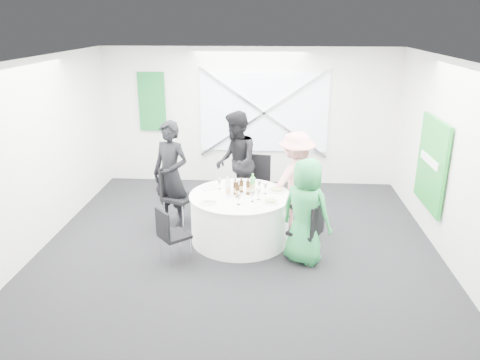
# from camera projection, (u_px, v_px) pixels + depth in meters

# --- Properties ---
(floor) EXTENTS (6.00, 6.00, 0.00)m
(floor) POSITION_uv_depth(u_px,v_px,m) (239.00, 245.00, 7.23)
(floor) COLOR black
(floor) RESTS_ON ground
(ceiling) EXTENTS (6.00, 6.00, 0.00)m
(ceiling) POSITION_uv_depth(u_px,v_px,m) (239.00, 59.00, 6.31)
(ceiling) COLOR white
(ceiling) RESTS_ON wall_back
(wall_back) EXTENTS (6.00, 0.00, 6.00)m
(wall_back) POSITION_uv_depth(u_px,v_px,m) (249.00, 117.00, 9.60)
(wall_back) COLOR silver
(wall_back) RESTS_ON floor
(wall_front) EXTENTS (6.00, 0.00, 6.00)m
(wall_front) POSITION_uv_depth(u_px,v_px,m) (214.00, 260.00, 3.95)
(wall_front) COLOR silver
(wall_front) RESTS_ON floor
(wall_left) EXTENTS (0.00, 6.00, 6.00)m
(wall_left) POSITION_uv_depth(u_px,v_px,m) (39.00, 155.00, 6.96)
(wall_left) COLOR silver
(wall_left) RESTS_ON floor
(wall_right) EXTENTS (0.00, 6.00, 6.00)m
(wall_right) POSITION_uv_depth(u_px,v_px,m) (451.00, 163.00, 6.58)
(wall_right) COLOR silver
(wall_right) RESTS_ON floor
(window_panel) EXTENTS (2.60, 0.03, 1.60)m
(window_panel) POSITION_uv_depth(u_px,v_px,m) (264.00, 113.00, 9.51)
(window_panel) COLOR silver
(window_panel) RESTS_ON wall_back
(window_brace_a) EXTENTS (2.63, 0.05, 1.84)m
(window_brace_a) POSITION_uv_depth(u_px,v_px,m) (264.00, 113.00, 9.47)
(window_brace_a) COLOR silver
(window_brace_a) RESTS_ON window_panel
(window_brace_b) EXTENTS (2.63, 0.05, 1.84)m
(window_brace_b) POSITION_uv_depth(u_px,v_px,m) (264.00, 113.00, 9.47)
(window_brace_b) COLOR silver
(window_brace_b) RESTS_ON window_panel
(green_banner) EXTENTS (0.55, 0.04, 1.20)m
(green_banner) POSITION_uv_depth(u_px,v_px,m) (152.00, 102.00, 9.58)
(green_banner) COLOR #125B27
(green_banner) RESTS_ON wall_back
(green_sign) EXTENTS (0.05, 1.20, 1.40)m
(green_sign) POSITION_uv_depth(u_px,v_px,m) (431.00, 164.00, 7.21)
(green_sign) COLOR #19892A
(green_sign) RESTS_ON wall_right
(banquet_table) EXTENTS (1.56, 1.56, 0.76)m
(banquet_table) POSITION_uv_depth(u_px,v_px,m) (240.00, 217.00, 7.30)
(banquet_table) COLOR white
(banquet_table) RESTS_ON floor
(chair_back) EXTENTS (0.54, 0.55, 1.03)m
(chair_back) POSITION_uv_depth(u_px,v_px,m) (257.00, 179.00, 8.33)
(chair_back) COLOR black
(chair_back) RESTS_ON floor
(chair_back_left) EXTENTS (0.62, 0.61, 1.02)m
(chair_back_left) POSITION_uv_depth(u_px,v_px,m) (175.00, 191.00, 7.79)
(chair_back_left) COLOR black
(chair_back_left) RESTS_ON floor
(chair_back_right) EXTENTS (0.58, 0.57, 0.93)m
(chair_back_right) POSITION_uv_depth(u_px,v_px,m) (302.00, 196.00, 7.71)
(chair_back_right) COLOR black
(chair_back_right) RESTS_ON floor
(chair_front_right) EXTENTS (0.55, 0.55, 0.89)m
(chair_front_right) POSITION_uv_depth(u_px,v_px,m) (310.00, 228.00, 6.62)
(chair_front_right) COLOR black
(chair_front_right) RESTS_ON floor
(chair_front_left) EXTENTS (0.53, 0.53, 0.83)m
(chair_front_left) POSITION_uv_depth(u_px,v_px,m) (170.00, 232.00, 6.56)
(chair_front_left) COLOR black
(chair_front_left) RESTS_ON floor
(person_man_back_left) EXTENTS (0.77, 0.65, 1.78)m
(person_man_back_left) POSITION_uv_depth(u_px,v_px,m) (171.00, 175.00, 7.68)
(person_man_back_left) COLOR black
(person_man_back_left) RESTS_ON floor
(person_man_back) EXTENTS (0.60, 0.94, 1.83)m
(person_man_back) POSITION_uv_depth(u_px,v_px,m) (236.00, 163.00, 8.22)
(person_man_back) COLOR black
(person_man_back) RESTS_ON floor
(person_woman_pink) EXTENTS (1.16, 0.96, 1.64)m
(person_woman_pink) POSITION_uv_depth(u_px,v_px,m) (296.00, 181.00, 7.58)
(person_woman_pink) COLOR #F7A49F
(person_woman_pink) RESTS_ON floor
(person_woman_green) EXTENTS (0.90, 0.82, 1.54)m
(person_woman_green) POSITION_uv_depth(u_px,v_px,m) (306.00, 212.00, 6.53)
(person_woman_green) COLOR #279147
(person_woman_green) RESTS_ON floor
(plate_back) EXTENTS (0.24, 0.24, 0.01)m
(plate_back) POSITION_uv_depth(u_px,v_px,m) (245.00, 183.00, 7.68)
(plate_back) COLOR white
(plate_back) RESTS_ON banquet_table
(plate_back_left) EXTENTS (0.28, 0.28, 0.01)m
(plate_back_left) POSITION_uv_depth(u_px,v_px,m) (209.00, 187.00, 7.46)
(plate_back_left) COLOR white
(plate_back_left) RESTS_ON banquet_table
(plate_back_right) EXTENTS (0.29, 0.29, 0.04)m
(plate_back_right) POSITION_uv_depth(u_px,v_px,m) (277.00, 190.00, 7.33)
(plate_back_right) COLOR white
(plate_back_right) RESTS_ON banquet_table
(plate_front_right) EXTENTS (0.25, 0.25, 0.04)m
(plate_front_right) POSITION_uv_depth(u_px,v_px,m) (270.00, 201.00, 6.87)
(plate_front_right) COLOR white
(plate_front_right) RESTS_ON banquet_table
(plate_front_left) EXTENTS (0.25, 0.25, 0.01)m
(plate_front_left) POSITION_uv_depth(u_px,v_px,m) (208.00, 203.00, 6.85)
(plate_front_left) COLOR white
(plate_front_left) RESTS_ON banquet_table
(napkin) EXTENTS (0.19, 0.14, 0.05)m
(napkin) POSITION_uv_depth(u_px,v_px,m) (209.00, 200.00, 6.86)
(napkin) COLOR white
(napkin) RESTS_ON plate_front_left
(beer_bottle_a) EXTENTS (0.06, 0.06, 0.25)m
(beer_bottle_a) POSITION_uv_depth(u_px,v_px,m) (235.00, 189.00, 7.15)
(beer_bottle_a) COLOR #371F0A
(beer_bottle_a) RESTS_ON banquet_table
(beer_bottle_b) EXTENTS (0.06, 0.06, 0.25)m
(beer_bottle_b) POSITION_uv_depth(u_px,v_px,m) (241.00, 187.00, 7.25)
(beer_bottle_b) COLOR #371F0A
(beer_bottle_b) RESTS_ON banquet_table
(beer_bottle_c) EXTENTS (0.06, 0.06, 0.27)m
(beer_bottle_c) POSITION_uv_depth(u_px,v_px,m) (248.00, 188.00, 7.15)
(beer_bottle_c) COLOR #371F0A
(beer_bottle_c) RESTS_ON banquet_table
(beer_bottle_d) EXTENTS (0.06, 0.06, 0.25)m
(beer_bottle_d) POSITION_uv_depth(u_px,v_px,m) (238.00, 191.00, 7.04)
(beer_bottle_d) COLOR #371F0A
(beer_bottle_d) RESTS_ON banquet_table
(green_water_bottle) EXTENTS (0.08, 0.08, 0.32)m
(green_water_bottle) POSITION_uv_depth(u_px,v_px,m) (253.00, 185.00, 7.20)
(green_water_bottle) COLOR green
(green_water_bottle) RESTS_ON banquet_table
(clear_water_bottle) EXTENTS (0.08, 0.08, 0.31)m
(clear_water_bottle) POSITION_uv_depth(u_px,v_px,m) (228.00, 189.00, 7.07)
(clear_water_bottle) COLOR silver
(clear_water_bottle) RESTS_ON banquet_table
(wine_glass_a) EXTENTS (0.07, 0.07, 0.17)m
(wine_glass_a) POSITION_uv_depth(u_px,v_px,m) (259.00, 192.00, 6.94)
(wine_glass_a) COLOR white
(wine_glass_a) RESTS_ON banquet_table
(wine_glass_b) EXTENTS (0.07, 0.07, 0.17)m
(wine_glass_b) POSITION_uv_depth(u_px,v_px,m) (259.00, 184.00, 7.28)
(wine_glass_b) COLOR white
(wine_glass_b) RESTS_ON banquet_table
(wine_glass_c) EXTENTS (0.07, 0.07, 0.17)m
(wine_glass_c) POSITION_uv_depth(u_px,v_px,m) (265.00, 186.00, 7.17)
(wine_glass_c) COLOR white
(wine_glass_c) RESTS_ON banquet_table
(wine_glass_d) EXTENTS (0.07, 0.07, 0.17)m
(wine_glass_d) POSITION_uv_depth(u_px,v_px,m) (219.00, 181.00, 7.37)
(wine_glass_d) COLOR white
(wine_glass_d) RESTS_ON banquet_table
(wine_glass_e) EXTENTS (0.07, 0.07, 0.17)m
(wine_glass_e) POSITION_uv_depth(u_px,v_px,m) (252.00, 194.00, 6.87)
(wine_glass_e) COLOR white
(wine_glass_e) RESTS_ON banquet_table
(wine_glass_f) EXTENTS (0.07, 0.07, 0.17)m
(wine_glass_f) POSITION_uv_depth(u_px,v_px,m) (239.00, 197.00, 6.75)
(wine_glass_f) COLOR white
(wine_glass_f) RESTS_ON banquet_table
(fork_a) EXTENTS (0.11, 0.12, 0.01)m
(fork_a) POSITION_uv_depth(u_px,v_px,m) (259.00, 207.00, 6.69)
(fork_a) COLOR silver
(fork_a) RESTS_ON banquet_table
(knife_a) EXTENTS (0.12, 0.12, 0.01)m
(knife_a) POSITION_uv_depth(u_px,v_px,m) (273.00, 202.00, 6.88)
(knife_a) COLOR silver
(knife_a) RESTS_ON banquet_table
(fork_b) EXTENTS (0.15, 0.02, 0.01)m
(fork_b) POSITION_uv_depth(u_px,v_px,m) (252.00, 183.00, 7.68)
(fork_b) COLOR silver
(fork_b) RESTS_ON banquet_table
(knife_b) EXTENTS (0.15, 0.03, 0.01)m
(knife_b) POSITION_uv_depth(u_px,v_px,m) (229.00, 183.00, 7.69)
(knife_b) COLOR silver
(knife_b) RESTS_ON banquet_table
(fork_c) EXTENTS (0.09, 0.14, 0.01)m
(fork_c) POSITION_uv_depth(u_px,v_px,m) (218.00, 185.00, 7.60)
(fork_c) COLOR silver
(fork_c) RESTS_ON banquet_table
(knife_c) EXTENTS (0.09, 0.14, 0.01)m
(knife_c) POSITION_uv_depth(u_px,v_px,m) (205.00, 191.00, 7.31)
(knife_c) COLOR silver
(knife_c) RESTS_ON banquet_table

